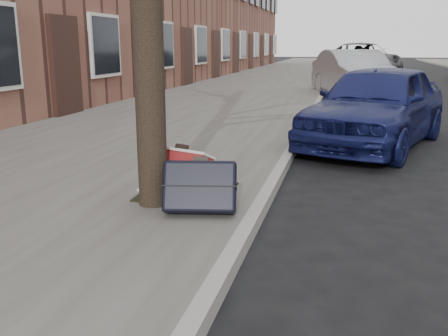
% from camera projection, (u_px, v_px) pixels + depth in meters
% --- Properties ---
extents(ground, '(120.00, 120.00, 0.00)m').
position_uv_depth(ground, '(416.00, 280.00, 3.35)').
color(ground, black).
rests_on(ground, ground).
extents(near_sidewalk, '(5.00, 70.00, 0.12)m').
position_uv_depth(near_sidewalk, '(259.00, 85.00, 18.33)').
color(near_sidewalk, slate).
rests_on(near_sidewalk, ground).
extents(dirt_patch, '(0.85, 0.85, 0.02)m').
position_uv_depth(dirt_patch, '(187.00, 191.00, 4.92)').
color(dirt_patch, black).
rests_on(dirt_patch, near_sidewalk).
extents(suitcase_red, '(0.72, 0.55, 0.49)m').
position_uv_depth(suitcase_red, '(176.00, 175.00, 4.60)').
color(suitcase_red, maroon).
rests_on(suitcase_red, near_sidewalk).
extents(suitcase_navy, '(0.68, 0.48, 0.49)m').
position_uv_depth(suitcase_navy, '(200.00, 187.00, 4.24)').
color(suitcase_navy, black).
rests_on(suitcase_navy, near_sidewalk).
extents(car_near_front, '(2.63, 4.00, 1.27)m').
position_uv_depth(car_near_front, '(377.00, 105.00, 7.60)').
color(car_near_front, '#151A50').
rests_on(car_near_front, ground).
extents(car_near_mid, '(2.70, 4.44, 1.38)m').
position_uv_depth(car_near_mid, '(354.00, 74.00, 14.34)').
color(car_near_mid, '#999BA0').
rests_on(car_near_mid, ground).
extents(car_near_back, '(3.94, 6.21, 1.60)m').
position_uv_depth(car_near_back, '(361.00, 60.00, 23.96)').
color(car_near_back, '#39393E').
rests_on(car_near_back, ground).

